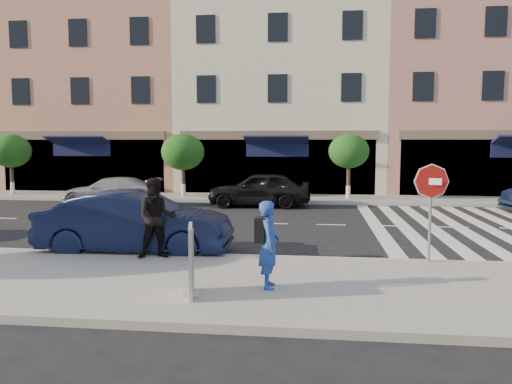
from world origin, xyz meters
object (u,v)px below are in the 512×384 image
object	(u,v)px
walker	(157,218)
poster_board	(191,262)
photographer	(269,245)
car_near_mid	(136,223)
car_far_left	(111,191)
car_far_mid	(259,189)
stop_sign	(431,190)

from	to	relation	value
walker	poster_board	bearing A→B (deg)	-80.38
photographer	car_near_mid	distance (m)	4.77
poster_board	walker	bearing A→B (deg)	105.76
walker	car_far_left	bearing A→B (deg)	98.69
car_near_mid	car_far_mid	distance (m)	9.66
car_far_mid	poster_board	bearing A→B (deg)	-0.92
stop_sign	car_far_left	world-z (taller)	stop_sign
car_near_mid	car_far_left	distance (m)	10.17
car_far_mid	walker	bearing A→B (deg)	-8.74
car_far_left	photographer	bearing A→B (deg)	34.21
poster_board	car_far_mid	xyz separation A→B (m)	(-0.28, 13.12, 0.00)
poster_board	car_far_left	xyz separation A→B (m)	(-6.89, 12.78, -0.13)
photographer	stop_sign	bearing A→B (deg)	-59.37
stop_sign	car_far_mid	bearing A→B (deg)	133.86
photographer	walker	size ratio (longest dim) A/B	0.87
car_far_mid	photographer	bearing A→B (deg)	5.12
stop_sign	photographer	size ratio (longest dim) A/B	1.36
poster_board	car_far_left	world-z (taller)	poster_board
car_near_mid	car_far_left	xyz separation A→B (m)	(-4.53, 9.11, -0.16)
stop_sign	car_far_mid	xyz separation A→B (m)	(-4.98, 10.11, -1.02)
walker	car_far_mid	bearing A→B (deg)	63.98
car_far_mid	car_near_mid	bearing A→B (deg)	-14.58
stop_sign	car_near_mid	size ratio (longest dim) A/B	0.46
walker	poster_board	size ratio (longest dim) A/B	1.49
stop_sign	car_near_mid	xyz separation A→B (m)	(-7.06, 0.67, -0.98)
stop_sign	walker	distance (m)	6.23
walker	car_near_mid	world-z (taller)	walker
photographer	car_far_left	distance (m)	14.66
car_far_left	stop_sign	bearing A→B (deg)	50.03
car_near_mid	photographer	bearing A→B (deg)	-131.63
poster_board	car_far_left	distance (m)	14.52
walker	car_far_left	size ratio (longest dim) A/B	0.43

